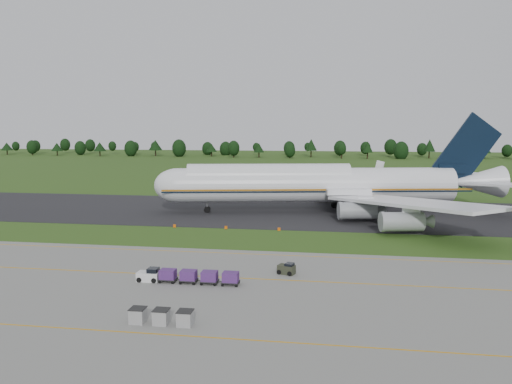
% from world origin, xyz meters
% --- Properties ---
extents(ground, '(600.00, 600.00, 0.00)m').
position_xyz_m(ground, '(0.00, 0.00, 0.00)').
color(ground, '#294715').
rests_on(ground, ground).
extents(apron, '(300.00, 52.00, 0.06)m').
position_xyz_m(apron, '(0.00, -34.00, 0.03)').
color(apron, slate).
rests_on(apron, ground).
extents(taxiway, '(300.00, 40.00, 0.08)m').
position_xyz_m(taxiway, '(0.00, 28.00, 0.04)').
color(taxiway, black).
rests_on(taxiway, ground).
extents(apron_markings, '(300.00, 30.20, 0.01)m').
position_xyz_m(apron_markings, '(0.00, -26.98, 0.06)').
color(apron_markings, '#C5880B').
rests_on(apron_markings, apron).
extents(tree_line, '(529.30, 21.26, 11.29)m').
position_xyz_m(tree_line, '(5.72, 219.77, 5.79)').
color(tree_line, black).
rests_on(tree_line, ground).
extents(aircraft, '(79.50, 75.92, 22.24)m').
position_xyz_m(aircraft, '(16.63, 29.25, 6.35)').
color(aircraft, silver).
rests_on(aircraft, ground).
extents(baggage_train, '(12.85, 1.64, 1.58)m').
position_xyz_m(baggage_train, '(1.07, -24.87, 0.90)').
color(baggage_train, silver).
rests_on(baggage_train, apron).
extents(utility_cart, '(2.45, 1.94, 1.18)m').
position_xyz_m(utility_cart, '(12.94, -19.33, 0.64)').
color(utility_cart, '#2B2E20').
rests_on(utility_cart, apron).
extents(uld_row, '(6.30, 1.50, 1.49)m').
position_xyz_m(uld_row, '(2.35, -37.66, 0.81)').
color(uld_row, gray).
rests_on(uld_row, apron).
extents(edge_markers, '(20.49, 0.30, 0.60)m').
position_xyz_m(edge_markers, '(-0.80, 7.50, 0.27)').
color(edge_markers, '#E45907').
rests_on(edge_markers, ground).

